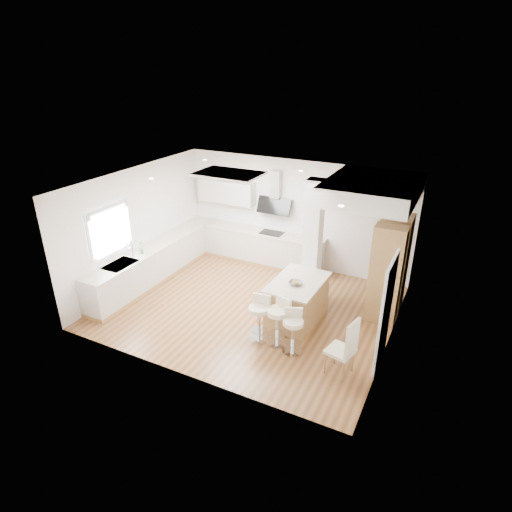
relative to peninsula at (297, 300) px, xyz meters
The scene contains 18 objects.
ground 1.19m from the peninsula, behind, with size 6.00×6.00×0.00m, color #966337.
ceiling 1.19m from the peninsula, behind, with size 6.00×5.00×0.02m, color white.
wall_back 2.85m from the peninsula, 114.02° to the left, with size 6.00×0.04×2.80m, color white.
wall_left 4.20m from the peninsula, behind, with size 0.04×5.00×2.80m, color white.
wall_right 2.13m from the peninsula, ahead, with size 0.04×5.00×2.80m, color white.
skylight 3.04m from the peninsula, 163.51° to the left, with size 4.10×2.10×0.06m.
window_left 4.34m from the peninsula, 166.91° to the right, with size 0.06×1.28×1.07m.
doorway_right 2.06m from the peninsula, 18.86° to the right, with size 0.05×1.00×2.10m.
counter_left 3.80m from the peninsula, behind, with size 0.63×4.50×1.35m.
counter_back 2.98m from the peninsula, 132.64° to the left, with size 3.62×0.63×2.50m.
pillar 1.31m from the peninsula, 92.86° to the left, with size 0.35×0.35×2.80m.
soffit 2.73m from the peninsula, 53.52° to the left, with size 1.78×2.20×0.40m.
oven_column 2.07m from the peninsula, 36.89° to the left, with size 0.63×1.21×2.10m.
peninsula is the anchor object (origin of this frame).
bar_stool_a 1.07m from the peninsula, 111.08° to the right, with size 0.45×0.45×0.93m.
bar_stool_b 0.96m from the peninsula, 90.00° to the right, with size 0.55×0.55×0.96m.
bar_stool_c 1.13m from the peninsula, 72.02° to the right, with size 0.52×0.52×0.87m.
dining_chair 1.91m from the peninsula, 42.64° to the right, with size 0.52×0.52×1.12m.
Camera 1 is at (3.81, -7.22, 5.00)m, focal length 30.00 mm.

